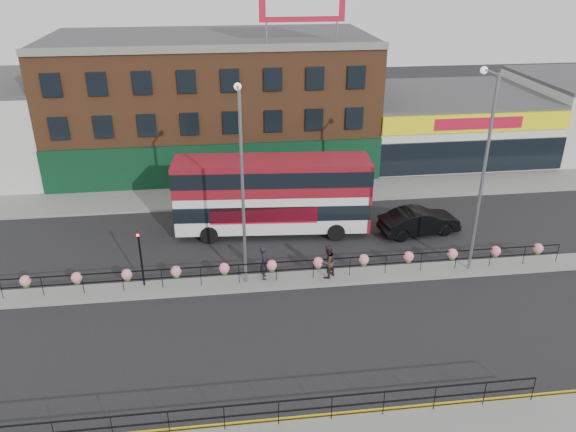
{
  "coord_description": "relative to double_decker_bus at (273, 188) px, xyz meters",
  "views": [
    {
      "loc": [
        -3.61,
        -25.65,
        16.13
      ],
      "look_at": [
        0.0,
        3.0,
        2.5
      ],
      "focal_mm": 35.0,
      "sensor_mm": 36.0,
      "label": 1
    }
  ],
  "objects": [
    {
      "name": "yellow_line_outer",
      "position": [
        0.55,
        -15.94,
        -2.97
      ],
      "size": [
        60.0,
        0.1,
        0.01
      ],
      "primitive_type": "cube",
      "color": "gold",
      "rests_on": "ground"
    },
    {
      "name": "ground",
      "position": [
        0.55,
        -6.06,
        -2.97
      ],
      "size": [
        120.0,
        120.0,
        0.0
      ],
      "primitive_type": "plane",
      "color": "black",
      "rests_on": "ground"
    },
    {
      "name": "car",
      "position": [
        9.07,
        -1.37,
        -2.14
      ],
      "size": [
        3.24,
        5.55,
        1.66
      ],
      "primitive_type": "imported",
      "rotation": [
        0.0,
        0.0,
        1.72
      ],
      "color": "black",
      "rests_on": "ground"
    },
    {
      "name": "south_railing",
      "position": [
        -1.45,
        -16.16,
        -2.01
      ],
      "size": [
        20.04,
        0.05,
        1.12
      ],
      "color": "black",
      "rests_on": "south_pavement"
    },
    {
      "name": "median",
      "position": [
        0.55,
        -6.06,
        -2.9
      ],
      "size": [
        60.0,
        1.6,
        0.15
      ],
      "primitive_type": "cube",
      "color": "slate",
      "rests_on": "ground"
    },
    {
      "name": "pedestrian_a",
      "position": [
        -1.07,
        -5.74,
        -1.86
      ],
      "size": [
        0.73,
        0.5,
        1.92
      ],
      "primitive_type": "imported",
      "rotation": [
        0.0,
        0.0,
        1.54
      ],
      "color": "black",
      "rests_on": "median"
    },
    {
      "name": "north_pavement",
      "position": [
        0.55,
        5.94,
        -2.9
      ],
      "size": [
        60.0,
        4.0,
        0.15
      ],
      "primitive_type": "cube",
      "color": "slate",
      "rests_on": "ground"
    },
    {
      "name": "lamp_column_east",
      "position": [
        10.31,
        -5.88,
        3.56
      ],
      "size": [
        0.39,
        1.89,
        10.78
      ],
      "color": "slate",
      "rests_on": "median"
    },
    {
      "name": "lamp_column_west",
      "position": [
        -2.08,
        -5.73,
        3.26
      ],
      "size": [
        0.37,
        1.8,
        10.27
      ],
      "color": "slate",
      "rests_on": "median"
    },
    {
      "name": "traffic_light_median",
      "position": [
        -7.45,
        -5.67,
        -0.5
      ],
      "size": [
        0.15,
        0.28,
        3.65
      ],
      "color": "black",
      "rests_on": "median"
    },
    {
      "name": "yellow_line_inner",
      "position": [
        0.55,
        -15.76,
        -2.97
      ],
      "size": [
        60.0,
        0.1,
        0.01
      ],
      "primitive_type": "cube",
      "color": "gold",
      "rests_on": "ground"
    },
    {
      "name": "pedestrian_b",
      "position": [
        2.32,
        -6.07,
        -1.88
      ],
      "size": [
        1.63,
        1.63,
        1.89
      ],
      "primitive_type": "imported",
      "rotation": [
        0.0,
        0.0,
        3.86
      ],
      "color": "#2D221C",
      "rests_on": "median"
    },
    {
      "name": "double_decker_bus",
      "position": [
        0.0,
        0.0,
        0.0
      ],
      "size": [
        12.14,
        3.74,
        4.84
      ],
      "color": "silver",
      "rests_on": "ground"
    },
    {
      "name": "supermarket",
      "position": [
        16.55,
        13.84,
        -0.32
      ],
      "size": [
        15.0,
        12.25,
        5.3
      ],
      "color": "silver",
      "rests_on": "ground"
    },
    {
      "name": "brick_building",
      "position": [
        -3.45,
        13.9,
        2.15
      ],
      "size": [
        25.0,
        12.21,
        10.3
      ],
      "color": "brown",
      "rests_on": "ground"
    },
    {
      "name": "median_railing",
      "position": [
        0.55,
        -6.06,
        -1.93
      ],
      "size": [
        30.04,
        0.56,
        1.23
      ],
      "color": "black",
      "rests_on": "median"
    }
  ]
}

